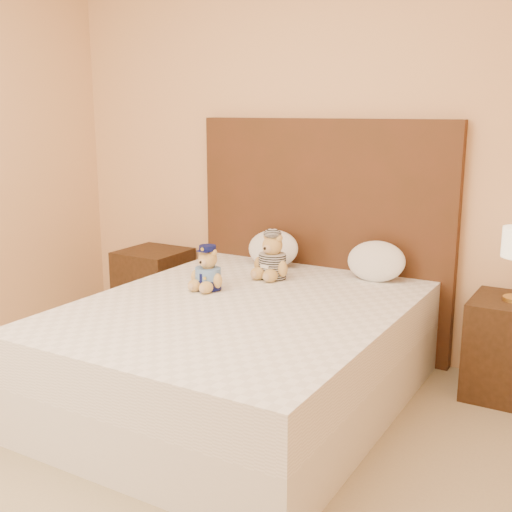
{
  "coord_description": "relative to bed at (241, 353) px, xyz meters",
  "views": [
    {
      "loc": [
        1.71,
        -1.57,
        1.56
      ],
      "look_at": [
        -0.05,
        1.45,
        0.75
      ],
      "focal_mm": 45.0,
      "sensor_mm": 36.0,
      "label": 1
    }
  ],
  "objects": [
    {
      "name": "teddy_prisoner",
      "position": [
        -0.11,
        0.55,
        0.42
      ],
      "size": [
        0.28,
        0.27,
        0.28
      ],
      "primitive_type": null,
      "rotation": [
        0.0,
        0.0,
        -0.14
      ],
      "color": "tan",
      "rests_on": "bed"
    },
    {
      "name": "room_walls",
      "position": [
        0.0,
        -0.74,
        1.53
      ],
      "size": [
        4.04,
        4.52,
        2.72
      ],
      "color": "#EBB580",
      "rests_on": "ground"
    },
    {
      "name": "bed",
      "position": [
        0.0,
        0.0,
        0.0
      ],
      "size": [
        1.6,
        2.0,
        0.55
      ],
      "color": "white",
      "rests_on": "ground"
    },
    {
      "name": "nightstand_left",
      "position": [
        -1.25,
        0.8,
        -0.0
      ],
      "size": [
        0.45,
        0.45,
        0.55
      ],
      "primitive_type": "cube",
      "color": "#3C2313",
      "rests_on": "ground"
    },
    {
      "name": "headboard",
      "position": [
        0.0,
        1.01,
        0.47
      ],
      "size": [
        1.75,
        0.08,
        1.5
      ],
      "primitive_type": "cube",
      "color": "#4E2917",
      "rests_on": "ground"
    },
    {
      "name": "nightstand_right",
      "position": [
        1.25,
        0.8,
        -0.0
      ],
      "size": [
        0.45,
        0.45,
        0.55
      ],
      "primitive_type": "cube",
      "color": "#3C2313",
      "rests_on": "ground"
    },
    {
      "name": "pillow_right",
      "position": [
        0.44,
        0.83,
        0.4
      ],
      "size": [
        0.36,
        0.23,
        0.26
      ],
      "primitive_type": "ellipsoid",
      "color": "white",
      "rests_on": "bed"
    },
    {
      "name": "teddy_police",
      "position": [
        -0.31,
        0.14,
        0.4
      ],
      "size": [
        0.23,
        0.22,
        0.25
      ],
      "primitive_type": null,
      "rotation": [
        0.0,
        0.0,
        -0.05
      ],
      "color": "tan",
      "rests_on": "bed"
    },
    {
      "name": "pillow_left",
      "position": [
        -0.26,
        0.83,
        0.4
      ],
      "size": [
        0.36,
        0.23,
        0.26
      ],
      "primitive_type": "ellipsoid",
      "color": "white",
      "rests_on": "bed"
    }
  ]
}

